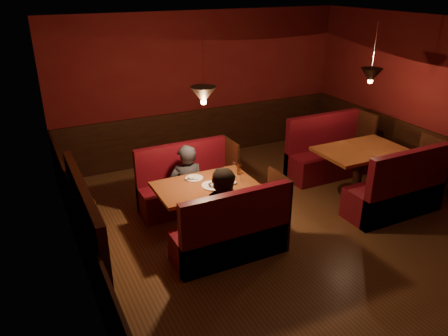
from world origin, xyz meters
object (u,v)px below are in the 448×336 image
second_bench_near (398,194)px  second_table (359,160)px  main_bench_near (233,236)px  main_bench_far (187,188)px  main_table (206,195)px  diner_b (226,199)px  second_bench_far (327,156)px  diner_a (186,170)px

second_bench_near → second_table: bearing=92.2°
main_bench_near → second_bench_near: second_bench_near is taller
main_bench_near → second_bench_near: bearing=-2.2°
main_bench_far → second_bench_near: 3.32m
main_table → main_bench_near: (0.02, -0.80, -0.25)m
main_table → second_table: size_ratio=0.97×
main_bench_far → second_bench_near: (2.85, -1.71, 0.03)m
main_bench_far → diner_b: (0.01, -1.40, 0.45)m
second_table → second_bench_far: (0.03, 0.87, -0.24)m
main_bench_far → second_bench_far: (2.85, 0.02, 0.03)m
second_table → diner_b: bearing=-168.9°
main_bench_far → main_table: bearing=-91.1°
second_table → diner_b: (-2.81, -0.55, 0.18)m
diner_b → main_table: bearing=74.0°
second_bench_far → main_bench_far: bearing=-179.5°
main_bench_far → diner_b: size_ratio=0.99×
main_table → second_bench_far: second_bench_far is taller
main_bench_far → diner_b: 1.47m
main_bench_near → diner_a: (-0.10, 1.36, 0.42)m
main_table → diner_a: diner_a is taller
main_bench_near → second_bench_far: bearing=29.8°
main_bench_far → second_table: size_ratio=1.07×
main_table → main_bench_near: 0.84m
main_bench_far → second_bench_far: 2.85m
diner_b → second_table: bearing=-6.9°
main_bench_far → diner_a: bearing=-111.3°
main_bench_near → second_bench_near: (2.85, -0.11, 0.03)m
second_table → diner_a: 2.98m
main_bench_near → second_bench_far: size_ratio=0.97×
diner_a → main_bench_near: bearing=101.0°
main_bench_far → diner_a: diner_a is taller
main_table → main_bench_far: (0.02, 0.80, -0.25)m
main_bench_far → second_table: bearing=-16.7°
second_bench_far → diner_b: 3.20m
second_bench_far → second_bench_near: bearing=-90.0°
main_bench_near → second_table: 2.93m
main_bench_near → second_table: (2.81, 0.76, 0.27)m
second_table → second_bench_far: size_ratio=0.90×
diner_a → diner_b: (0.10, -1.15, 0.02)m
second_bench_near → second_bench_far: bearing=90.0°
main_table → second_bench_far: bearing=16.1°
main_table → diner_b: diner_b is taller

